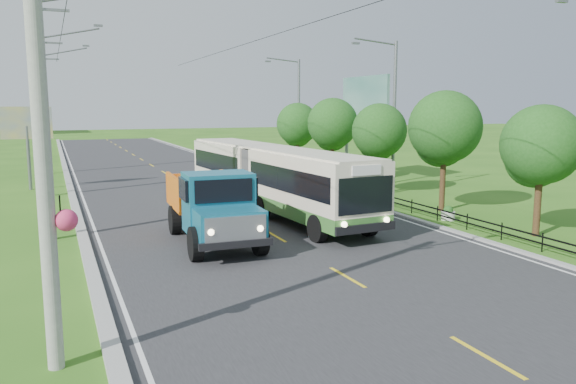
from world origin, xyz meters
TOP-DOWN VIEW (x-y plane):
  - ground at (0.00, 0.00)m, footprint 240.00×240.00m
  - road at (0.00, 20.00)m, footprint 14.00×120.00m
  - curb_left at (-7.20, 20.00)m, footprint 0.40×120.00m
  - curb_right at (7.15, 20.00)m, footprint 0.30×120.00m
  - edge_line_left at (-6.65, 20.00)m, footprint 0.12×120.00m
  - edge_line_right at (6.65, 20.00)m, footprint 0.12×120.00m
  - centre_dash at (0.00, 0.00)m, footprint 0.12×2.20m
  - railing_right at (8.00, 14.00)m, footprint 0.04×40.00m
  - pole_nearest at (-8.24, -3.00)m, footprint 3.51×0.44m
  - pole_near at (-8.26, 9.00)m, footprint 3.51×0.32m
  - pole_mid at (-8.26, 21.00)m, footprint 3.51×0.32m
  - pole_far at (-8.26, 33.00)m, footprint 3.51×0.32m
  - tree_second at (9.86, 2.14)m, footprint 3.18×3.26m
  - tree_third at (9.86, 8.14)m, footprint 3.60×3.62m
  - tree_fourth at (9.86, 14.14)m, footprint 3.24×3.31m
  - tree_fifth at (9.86, 20.14)m, footprint 3.48×3.52m
  - tree_back at (9.86, 26.14)m, footprint 3.30×3.36m
  - streetlight_mid at (10.64, 14.00)m, footprint 3.02×0.20m
  - streetlight_far at (10.64, 28.00)m, footprint 3.02×0.20m
  - planter_near at (8.60, 6.00)m, footprint 0.64×0.64m
  - planter_mid at (8.60, 14.00)m, footprint 0.64×0.64m
  - planter_far at (8.60, 22.00)m, footprint 0.64×0.64m
  - billboard_left at (-9.50, 24.00)m, footprint 3.00×0.20m
  - billboard_right at (12.30, 20.00)m, footprint 0.24×6.00m
  - bus at (1.83, 11.20)m, footprint 3.83×16.52m
  - dump_truck at (-2.59, 5.94)m, footprint 2.90×6.83m

SIDE VIEW (x-z plane):
  - ground at x=0.00m, z-range 0.00..0.00m
  - road at x=0.00m, z-range 0.00..0.02m
  - edge_line_left at x=-6.65m, z-range 0.02..0.02m
  - edge_line_right at x=6.65m, z-range 0.02..0.02m
  - centre_dash at x=0.00m, z-range 0.02..0.02m
  - curb_right at x=7.15m, z-range 0.00..0.10m
  - curb_left at x=-7.20m, z-range 0.00..0.15m
  - planter_near at x=8.60m, z-range -0.05..0.62m
  - planter_mid at x=8.60m, z-range -0.05..0.62m
  - planter_far at x=8.60m, z-range -0.05..0.62m
  - railing_right at x=8.00m, z-range 0.00..0.60m
  - dump_truck at x=-2.59m, z-range 0.19..3.01m
  - bus at x=1.83m, z-range 0.32..3.48m
  - tree_second at x=9.86m, z-range 0.87..6.17m
  - tree_fourth at x=9.86m, z-range 0.89..6.29m
  - tree_back at x=9.86m, z-range 0.90..6.40m
  - tree_fifth at x=9.86m, z-range 0.95..6.75m
  - billboard_left at x=-9.50m, z-range 1.27..6.47m
  - tree_third at x=9.86m, z-range 0.99..6.99m
  - streetlight_mid at x=10.64m, z-range 0.37..9.44m
  - streetlight_far at x=10.64m, z-range 0.37..9.44m
  - pole_nearest at x=-8.24m, z-range -0.06..9.94m
  - pole_near at x=-8.26m, z-range 0.09..10.09m
  - pole_mid at x=-8.26m, z-range 0.09..10.09m
  - pole_far at x=-8.26m, z-range 0.09..10.09m
  - billboard_right at x=12.30m, z-range 1.69..8.99m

